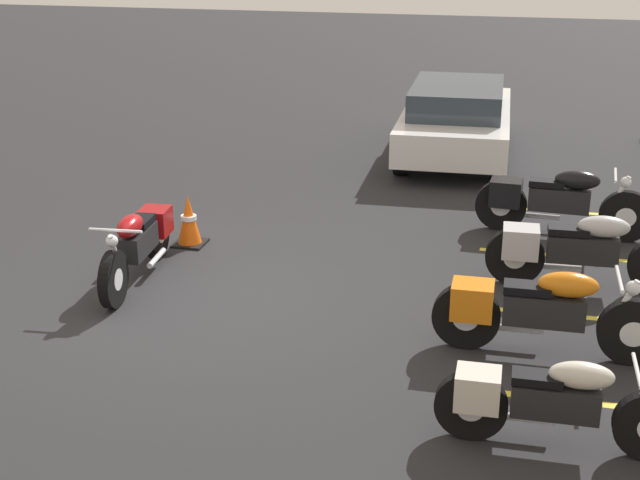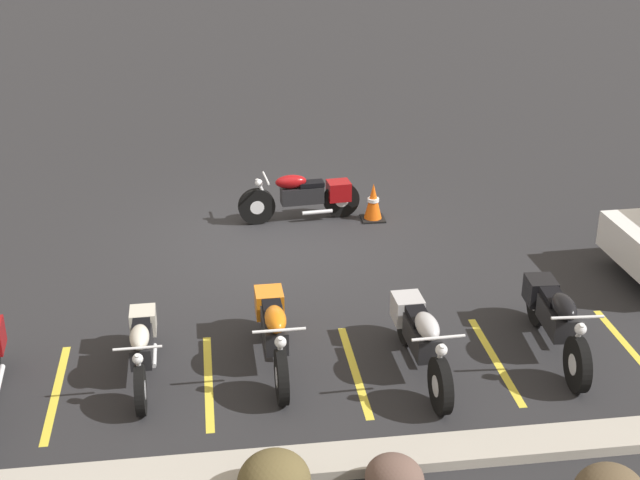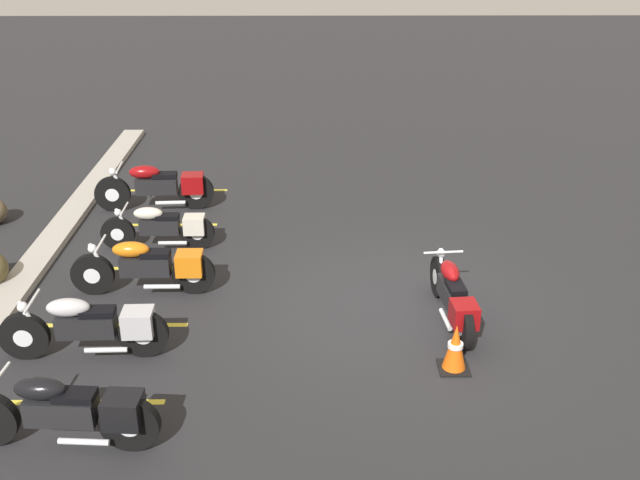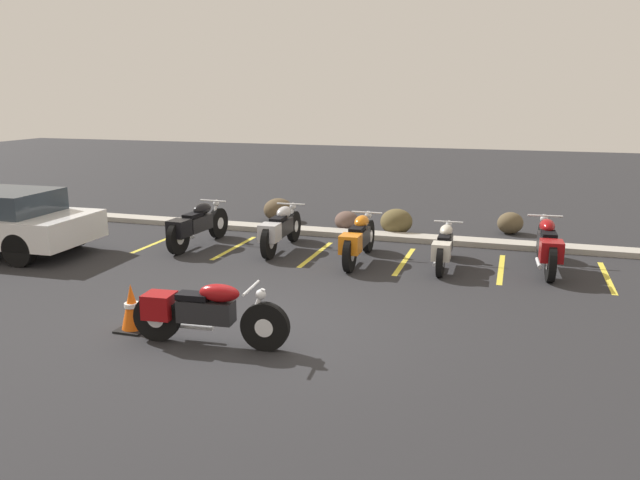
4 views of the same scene
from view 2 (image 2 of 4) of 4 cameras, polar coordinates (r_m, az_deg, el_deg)
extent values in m
plane|color=#262628|center=(14.65, -2.37, -0.03)|extent=(60.00, 60.00, 0.00)
cylinder|color=black|center=(15.20, -4.07, 2.16)|extent=(0.64, 0.17, 0.63)
cylinder|color=silver|center=(15.20, -4.07, 2.16)|extent=(0.25, 0.14, 0.24)
cylinder|color=black|center=(15.47, 1.37, 2.61)|extent=(0.64, 0.17, 0.63)
cylinder|color=silver|center=(15.47, 1.37, 2.61)|extent=(0.25, 0.14, 0.24)
cube|color=black|center=(15.27, -1.16, 2.90)|extent=(0.75, 0.33, 0.29)
ellipsoid|color=maroon|center=(15.15, -1.88, 3.76)|extent=(0.55, 0.29, 0.23)
cube|color=black|center=(15.23, -0.56, 3.62)|extent=(0.44, 0.26, 0.08)
cube|color=maroon|center=(15.39, 1.20, 3.19)|extent=(0.41, 0.38, 0.33)
cylinder|color=silver|center=(15.13, -3.67, 3.07)|extent=(0.25, 0.08, 0.51)
cylinder|color=silver|center=(15.05, -3.48, 3.97)|extent=(0.08, 0.59, 0.03)
sphere|color=silver|center=(15.05, -3.94, 3.66)|extent=(0.13, 0.13, 0.13)
cylinder|color=silver|center=(15.30, -0.17, 1.80)|extent=(0.53, 0.11, 0.07)
cylinder|color=black|center=(11.09, 16.15, -7.65)|extent=(0.17, 0.69, 0.68)
cylinder|color=silver|center=(11.09, 16.15, -7.65)|extent=(0.15, 0.27, 0.26)
cylinder|color=black|center=(12.39, 13.77, -3.81)|extent=(0.17, 0.69, 0.68)
cylinder|color=silver|center=(12.39, 13.77, -3.81)|extent=(0.15, 0.27, 0.26)
cube|color=black|center=(11.70, 14.89, -4.84)|extent=(0.34, 0.80, 0.31)
ellipsoid|color=black|center=(11.40, 15.36, -4.12)|extent=(0.30, 0.59, 0.25)
cube|color=black|center=(11.75, 14.74, -3.56)|extent=(0.27, 0.47, 0.08)
cube|color=black|center=(12.26, 13.92, -3.15)|extent=(0.40, 0.43, 0.35)
cylinder|color=silver|center=(11.06, 16.10, -6.14)|extent=(0.08, 0.27, 0.55)
cylinder|color=silver|center=(10.98, 16.16, -4.77)|extent=(0.64, 0.08, 0.04)
sphere|color=silver|center=(10.91, 16.34, -5.49)|extent=(0.14, 0.14, 0.14)
cylinder|color=silver|center=(12.10, 15.02, -5.49)|extent=(0.11, 0.57, 0.07)
cylinder|color=black|center=(10.38, 7.72, -9.23)|extent=(0.14, 0.67, 0.67)
cylinder|color=silver|center=(10.38, 7.72, -9.23)|extent=(0.14, 0.26, 0.25)
cylinder|color=black|center=(11.66, 5.52, -5.06)|extent=(0.14, 0.67, 0.67)
cylinder|color=silver|center=(11.66, 5.52, -5.06)|extent=(0.14, 0.26, 0.25)
cube|color=black|center=(10.98, 6.52, -6.21)|extent=(0.31, 0.78, 0.30)
ellipsoid|color=#B7B7BC|center=(10.67, 6.88, -5.49)|extent=(0.28, 0.57, 0.24)
cube|color=black|center=(11.02, 6.33, -4.86)|extent=(0.26, 0.45, 0.08)
cube|color=#B7B7BC|center=(11.53, 5.62, -4.39)|extent=(0.38, 0.42, 0.34)
cylinder|color=silver|center=(10.34, 7.61, -7.65)|extent=(0.07, 0.27, 0.54)
cylinder|color=silver|center=(10.25, 7.59, -6.23)|extent=(0.63, 0.06, 0.04)
sphere|color=silver|center=(10.19, 7.78, -6.99)|extent=(0.14, 0.14, 0.14)
cylinder|color=silver|center=(11.38, 6.80, -6.82)|extent=(0.09, 0.56, 0.07)
cylinder|color=black|center=(10.46, -2.47, -8.76)|extent=(0.13, 0.66, 0.66)
cylinder|color=silver|center=(10.46, -2.47, -8.76)|extent=(0.13, 0.25, 0.25)
cylinder|color=black|center=(11.78, -3.27, -4.67)|extent=(0.13, 0.66, 0.66)
cylinder|color=silver|center=(11.78, -3.27, -4.67)|extent=(0.13, 0.25, 0.25)
cube|color=black|center=(11.08, -2.94, -5.80)|extent=(0.29, 0.76, 0.30)
ellipsoid|color=orange|center=(10.77, -2.87, -5.08)|extent=(0.27, 0.56, 0.24)
cube|color=black|center=(11.13, -3.05, -4.47)|extent=(0.25, 0.44, 0.08)
cube|color=orange|center=(11.65, -3.27, -4.01)|extent=(0.36, 0.40, 0.34)
cylinder|color=silver|center=(10.42, -2.57, -7.20)|extent=(0.06, 0.26, 0.53)
cylinder|color=silver|center=(10.34, -2.63, -5.80)|extent=(0.62, 0.04, 0.04)
sphere|color=silver|center=(10.27, -2.55, -6.55)|extent=(0.14, 0.14, 0.14)
cylinder|color=silver|center=(11.46, -2.33, -6.42)|extent=(0.08, 0.55, 0.07)
cylinder|color=black|center=(10.49, -11.42, -9.41)|extent=(0.11, 0.59, 0.59)
cylinder|color=silver|center=(10.49, -11.42, -9.41)|extent=(0.12, 0.23, 0.22)
cylinder|color=black|center=(11.67, -11.18, -5.67)|extent=(0.11, 0.59, 0.59)
cylinder|color=silver|center=(11.67, -11.18, -5.67)|extent=(0.12, 0.23, 0.22)
cube|color=black|center=(11.04, -11.34, -6.73)|extent=(0.26, 0.68, 0.27)
ellipsoid|color=beige|center=(10.77, -11.48, -6.11)|extent=(0.24, 0.50, 0.21)
cube|color=black|center=(11.08, -11.39, -5.54)|extent=(0.22, 0.40, 0.07)
cube|color=beige|center=(11.55, -11.25, -5.09)|extent=(0.33, 0.36, 0.30)
cylinder|color=silver|center=(10.45, -11.50, -8.03)|extent=(0.06, 0.23, 0.48)
cylinder|color=silver|center=(10.38, -11.60, -6.79)|extent=(0.55, 0.04, 0.03)
sphere|color=silver|center=(10.32, -11.59, -7.46)|extent=(0.12, 0.12, 0.12)
cylinder|color=silver|center=(11.36, -10.56, -7.27)|extent=(0.07, 0.49, 0.06)
cube|color=#A8A399|center=(9.65, 1.07, -13.94)|extent=(18.00, 0.50, 0.12)
ellipsoid|color=brown|center=(9.18, 4.79, -14.98)|extent=(0.82, 0.83, 0.47)
cube|color=black|center=(15.48, 3.39, 1.38)|extent=(0.40, 0.40, 0.03)
cone|color=#EA590F|center=(15.36, 3.42, 2.47)|extent=(0.32, 0.32, 0.66)
cylinder|color=white|center=(15.34, 3.43, 2.58)|extent=(0.20, 0.20, 0.06)
cube|color=gold|center=(12.27, 19.25, -6.65)|extent=(0.10, 2.10, 0.00)
cube|color=gold|center=(11.60, 11.16, -7.53)|extent=(0.10, 2.10, 0.00)
cube|color=gold|center=(11.19, 2.24, -8.33)|extent=(0.10, 2.10, 0.00)
cube|color=gold|center=(11.06, -7.15, -8.95)|extent=(0.10, 2.10, 0.00)
cube|color=gold|center=(11.22, -16.54, -9.34)|extent=(0.10, 2.10, 0.00)
camera|label=1|loc=(12.41, -44.00, 8.25)|focal=50.00mm
camera|label=3|loc=(16.40, 36.55, 18.55)|focal=42.00mm
camera|label=4|loc=(21.20, -13.79, 15.93)|focal=35.00mm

